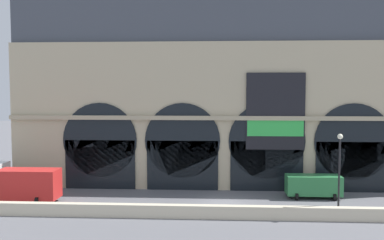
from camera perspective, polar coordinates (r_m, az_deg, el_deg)
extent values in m
plane|color=slate|center=(39.46, 4.55, -11.23)|extent=(200.00, 200.00, 0.00)
cube|color=beige|center=(34.78, 4.74, -12.42)|extent=(90.00, 0.70, 1.08)
cube|color=#BCAD8C|center=(45.58, 4.39, 0.66)|extent=(45.27, 4.88, 15.41)
cube|color=#424751|center=(46.39, 4.45, 13.21)|extent=(45.27, 4.28, 4.74)
cube|color=black|center=(45.35, -12.40, -5.94)|extent=(7.44, 0.20, 5.18)
cylinder|color=black|center=(44.98, -12.45, -2.69)|extent=(7.84, 0.20, 7.84)
cube|color=black|center=(43.84, -1.31, -6.20)|extent=(7.44, 0.20, 5.18)
cylinder|color=black|center=(43.45, -1.32, -2.83)|extent=(7.84, 0.20, 7.84)
cube|color=black|center=(44.02, 10.13, -6.22)|extent=(7.44, 0.20, 5.18)
cylinder|color=black|center=(43.64, 10.17, -2.86)|extent=(7.84, 0.20, 7.84)
cube|color=black|center=(45.89, 21.05, -6.01)|extent=(7.44, 0.20, 5.18)
cylinder|color=black|center=(45.52, 21.13, -2.79)|extent=(7.84, 0.20, 7.84)
cube|color=black|center=(43.36, 11.32, 1.16)|extent=(5.95, 0.12, 7.86)
cube|color=green|center=(43.40, 11.30, -1.08)|extent=(5.71, 0.04, 1.69)
cube|color=tan|center=(43.00, 4.46, 0.28)|extent=(45.27, 0.50, 0.44)
cube|color=red|center=(41.88, -21.39, -8.11)|extent=(5.50, 2.30, 2.70)
cylinder|color=black|center=(40.76, -20.33, -10.37)|extent=(0.28, 0.84, 0.84)
cylinder|color=black|center=(42.61, -19.20, -9.71)|extent=(0.28, 0.84, 0.84)
cube|color=#2D7A42|center=(42.52, 16.22, -8.50)|extent=(5.20, 2.00, 1.86)
cylinder|color=black|center=(41.51, 14.06, -10.09)|extent=(0.28, 0.68, 0.68)
cylinder|color=black|center=(43.23, 13.61, -9.51)|extent=(0.28, 0.68, 0.68)
cylinder|color=black|center=(42.31, 18.84, -9.91)|extent=(0.28, 0.68, 0.68)
cylinder|color=black|center=(44.00, 18.20, -9.36)|extent=(0.28, 0.68, 0.68)
cylinder|color=black|center=(36.31, 19.42, -7.53)|extent=(0.16, 0.16, 6.50)
sphere|color=#F2EDCC|center=(35.79, 19.55, -2.14)|extent=(0.44, 0.44, 0.44)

